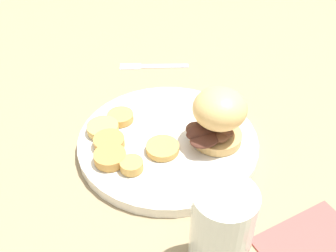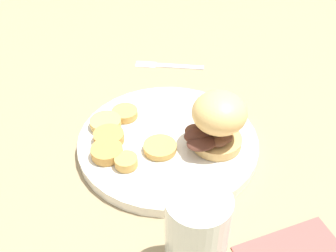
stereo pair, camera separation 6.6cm
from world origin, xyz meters
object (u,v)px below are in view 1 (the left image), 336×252
at_px(dinner_plate, 168,141).
at_px(fork, 153,66).
at_px(sandwich, 217,117).
at_px(drinking_glass, 221,232).

relative_size(dinner_plate, fork, 2.15).
height_order(dinner_plate, fork, dinner_plate).
bearing_deg(dinner_plate, fork, 36.49).
xyz_separation_m(dinner_plate, sandwich, (0.03, -0.07, 0.06)).
bearing_deg(sandwich, dinner_plate, 113.14).
relative_size(fork, drinking_glass, 1.05).
distance_m(sandwich, drinking_glass, 0.22).
bearing_deg(drinking_glass, sandwich, 24.83).
bearing_deg(drinking_glass, dinner_plate, 44.86).
distance_m(dinner_plate, fork, 0.27).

